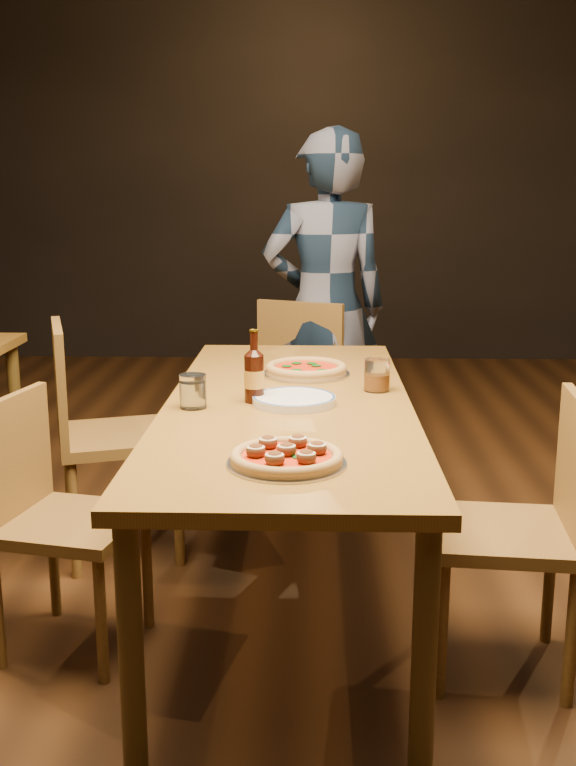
{
  "coord_description": "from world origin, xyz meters",
  "views": [
    {
      "loc": [
        0.08,
        -2.72,
        1.43
      ],
      "look_at": [
        0.0,
        -0.05,
        0.82
      ],
      "focal_mm": 40.0,
      "sensor_mm": 36.0,
      "label": 1
    }
  ],
  "objects_px": {
    "chair_main_e": "(503,531)",
    "amber_glass": "(377,375)",
    "pizza_margherita": "(306,369)",
    "diner": "(326,309)",
    "chair_end": "(283,398)",
    "chair_main_nw": "(71,521)",
    "chair_main_sw": "(119,435)",
    "beer_bottle": "(254,377)",
    "water_glass": "(193,391)",
    "plate_stack": "(294,400)",
    "table_main": "(288,421)",
    "pizza_meatball": "(287,456)"
  },
  "relations": [
    {
      "from": "plate_stack",
      "to": "beer_bottle",
      "type": "bearing_deg",
      "value": 170.05
    },
    {
      "from": "chair_end",
      "to": "beer_bottle",
      "type": "distance_m",
      "value": 1.23
    },
    {
      "from": "chair_main_e",
      "to": "table_main",
      "type": "bearing_deg",
      "value": -113.19
    },
    {
      "from": "chair_main_e",
      "to": "pizza_meatball",
      "type": "xyz_separation_m",
      "value": [
        -0.63,
        -0.31,
        0.32
      ]
    },
    {
      "from": "pizza_meatball",
      "to": "water_glass",
      "type": "height_order",
      "value": "water_glass"
    },
    {
      "from": "pizza_margherita",
      "to": "water_glass",
      "type": "bearing_deg",
      "value": -125.18
    },
    {
      "from": "amber_glass",
      "to": "diner",
      "type": "bearing_deg",
      "value": 97.08
    },
    {
      "from": "pizza_margherita",
      "to": "diner",
      "type": "xyz_separation_m",
      "value": [
        0.09,
        1.02,
        0.08
      ]
    },
    {
      "from": "amber_glass",
      "to": "plate_stack",
      "type": "bearing_deg",
      "value": -145.53
    },
    {
      "from": "plate_stack",
      "to": "amber_glass",
      "type": "distance_m",
      "value": 0.34
    },
    {
      "from": "pizza_margherita",
      "to": "water_glass",
      "type": "relative_size",
      "value": 3.03
    },
    {
      "from": "water_glass",
      "to": "pizza_margherita",
      "type": "bearing_deg",
      "value": 54.82
    },
    {
      "from": "pizza_meatball",
      "to": "plate_stack",
      "type": "distance_m",
      "value": 0.62
    },
    {
      "from": "table_main",
      "to": "plate_stack",
      "type": "bearing_deg",
      "value": -67.88
    },
    {
      "from": "chair_main_nw",
      "to": "pizza_margherita",
      "type": "bearing_deg",
      "value": -35.23
    },
    {
      "from": "amber_glass",
      "to": "beer_bottle",
      "type": "bearing_deg",
      "value": -157.53
    },
    {
      "from": "chair_main_nw",
      "to": "diner",
      "type": "distance_m",
      "value": 1.92
    },
    {
      "from": "amber_glass",
      "to": "diner",
      "type": "height_order",
      "value": "diner"
    },
    {
      "from": "chair_main_sw",
      "to": "pizza_meatball",
      "type": "xyz_separation_m",
      "value": [
        0.69,
        -1.13,
        0.28
      ]
    },
    {
      "from": "chair_main_nw",
      "to": "chair_main_e",
      "type": "distance_m",
      "value": 1.31
    },
    {
      "from": "table_main",
      "to": "diner",
      "type": "height_order",
      "value": "diner"
    },
    {
      "from": "chair_main_e",
      "to": "amber_glass",
      "type": "height_order",
      "value": "chair_main_e"
    },
    {
      "from": "table_main",
      "to": "chair_end",
      "type": "height_order",
      "value": "chair_end"
    },
    {
      "from": "table_main",
      "to": "chair_end",
      "type": "relative_size",
      "value": 2.12
    },
    {
      "from": "amber_glass",
      "to": "table_main",
      "type": "bearing_deg",
      "value": -154.25
    },
    {
      "from": "chair_main_e",
      "to": "plate_stack",
      "type": "height_order",
      "value": "chair_main_e"
    },
    {
      "from": "chair_end",
      "to": "pizza_margherita",
      "type": "bearing_deg",
      "value": -59.98
    },
    {
      "from": "chair_main_nw",
      "to": "beer_bottle",
      "type": "height_order",
      "value": "beer_bottle"
    },
    {
      "from": "pizza_meatball",
      "to": "chair_end",
      "type": "bearing_deg",
      "value": 92.27
    },
    {
      "from": "beer_bottle",
      "to": "water_glass",
      "type": "height_order",
      "value": "beer_bottle"
    },
    {
      "from": "water_glass",
      "to": "diner",
      "type": "distance_m",
      "value": 1.59
    },
    {
      "from": "pizza_margherita",
      "to": "plate_stack",
      "type": "distance_m",
      "value": 0.45
    },
    {
      "from": "chair_end",
      "to": "pizza_meatball",
      "type": "xyz_separation_m",
      "value": [
        0.07,
        -1.81,
        0.3
      ]
    },
    {
      "from": "pizza_meatball",
      "to": "water_glass",
      "type": "relative_size",
      "value": 2.84
    },
    {
      "from": "chair_main_nw",
      "to": "pizza_meatball",
      "type": "distance_m",
      "value": 0.86
    },
    {
      "from": "chair_main_nw",
      "to": "chair_main_sw",
      "type": "relative_size",
      "value": 0.87
    },
    {
      "from": "diner",
      "to": "water_glass",
      "type": "bearing_deg",
      "value": 62.75
    },
    {
      "from": "chair_main_e",
      "to": "chair_end",
      "type": "xyz_separation_m",
      "value": [
        -0.7,
        1.5,
        0.02
      ]
    },
    {
      "from": "chair_main_sw",
      "to": "amber_glass",
      "type": "bearing_deg",
      "value": -126.36
    },
    {
      "from": "chair_main_nw",
      "to": "pizza_margherita",
      "type": "xyz_separation_m",
      "value": [
        0.72,
        0.66,
        0.34
      ]
    },
    {
      "from": "chair_main_e",
      "to": "pizza_margherita",
      "type": "height_order",
      "value": "chair_main_e"
    },
    {
      "from": "chair_main_nw",
      "to": "plate_stack",
      "type": "height_order",
      "value": "chair_main_nw"
    },
    {
      "from": "pizza_margherita",
      "to": "plate_stack",
      "type": "bearing_deg",
      "value": -94.57
    },
    {
      "from": "pizza_meatball",
      "to": "table_main",
      "type": "bearing_deg",
      "value": 91.24
    },
    {
      "from": "table_main",
      "to": "plate_stack",
      "type": "height_order",
      "value": "plate_stack"
    },
    {
      "from": "pizza_meatball",
      "to": "plate_stack",
      "type": "relative_size",
      "value": 1.13
    },
    {
      "from": "pizza_meatball",
      "to": "diner",
      "type": "height_order",
      "value": "diner"
    },
    {
      "from": "table_main",
      "to": "pizza_margherita",
      "type": "height_order",
      "value": "pizza_margherita"
    },
    {
      "from": "diner",
      "to": "plate_stack",
      "type": "bearing_deg",
      "value": 74.15
    },
    {
      "from": "water_glass",
      "to": "diner",
      "type": "relative_size",
      "value": 0.06
    }
  ]
}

